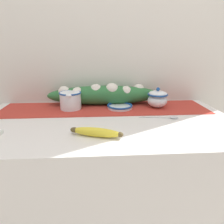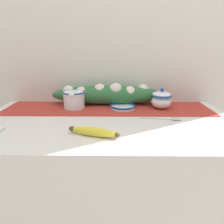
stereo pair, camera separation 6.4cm
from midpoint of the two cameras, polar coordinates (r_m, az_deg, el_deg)
name	(u,v)px [view 2 (the right image)]	position (r m, az deg, el deg)	size (l,w,h in m)	color
countertop	(107,197)	(1.16, 0.25, -23.24)	(1.21, 0.64, 0.89)	silver
back_wall	(108,49)	(1.21, 0.43, 17.48)	(2.01, 0.04, 2.40)	silver
table_runner	(107,108)	(1.10, 0.35, 1.08)	(1.12, 0.27, 0.00)	#B23328
cream_pitcher	(74,99)	(1.10, -9.16, 3.66)	(0.12, 0.14, 0.10)	white
sugar_bowl	(161,99)	(1.12, 15.52, 3.45)	(0.11, 0.11, 0.11)	white
small_dish	(123,107)	(1.09, 4.77, 1.56)	(0.14, 0.14, 0.02)	white
banana	(93,132)	(0.76, -2.94, -5.65)	(0.21, 0.09, 0.04)	yellow
spoon	(173,119)	(0.98, 18.96, -1.91)	(0.19, 0.04, 0.01)	#B7B7BC
poinsettia_garland	(108,94)	(1.16, 0.41, 5.10)	(0.65, 0.12, 0.13)	#2D6B38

